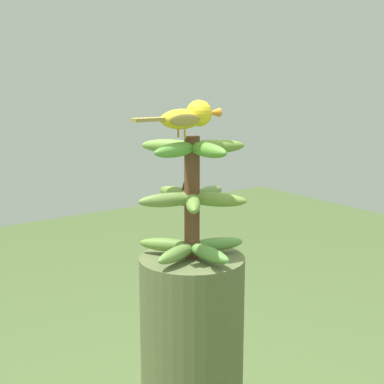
{
  "coord_description": "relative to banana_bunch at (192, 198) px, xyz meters",
  "views": [
    {
      "loc": [
        -0.84,
        -1.14,
        1.38
      ],
      "look_at": [
        0.0,
        0.0,
        1.09
      ],
      "focal_mm": 53.92,
      "sensor_mm": 36.0,
      "label": 1
    }
  ],
  "objects": [
    {
      "name": "banana_bunch",
      "position": [
        0.0,
        0.0,
        0.0
      ],
      "size": [
        0.28,
        0.28,
        0.31
      ],
      "color": "brown",
      "rests_on": "banana_tree"
    },
    {
      "name": "perched_bird",
      "position": [
        -0.02,
        -0.02,
        0.21
      ],
      "size": [
        0.24,
        0.07,
        0.09
      ],
      "color": "#C68933",
      "rests_on": "banana_bunch"
    }
  ]
}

